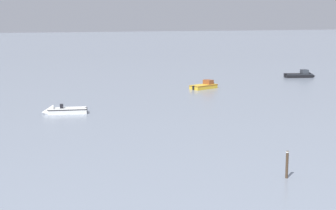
% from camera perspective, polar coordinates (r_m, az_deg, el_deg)
% --- Properties ---
extents(motorboat_moored_1, '(5.36, 3.30, 1.93)m').
position_cam_1_polar(motorboat_moored_1, '(81.01, 4.21, 2.00)').
color(motorboat_moored_1, gold).
rests_on(motorboat_moored_1, ground).
extents(motorboat_moored_4, '(5.90, 3.50, 2.12)m').
position_cam_1_polar(motorboat_moored_4, '(98.95, 14.23, 3.07)').
color(motorboat_moored_4, black).
rests_on(motorboat_moored_4, ground).
extents(motorboat_moored_5, '(5.18, 2.78, 1.69)m').
position_cam_1_polar(motorboat_moored_5, '(60.40, -11.40, -0.69)').
color(motorboat_moored_5, white).
rests_on(motorboat_moored_5, ground).
extents(mooring_post_near, '(0.22, 0.22, 2.04)m').
position_cam_1_polar(mooring_post_near, '(36.26, 12.61, -6.32)').
color(mooring_post_near, '#443323').
rests_on(mooring_post_near, ground).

